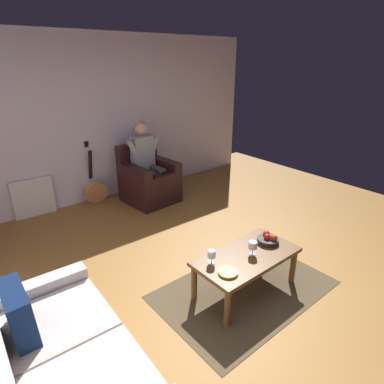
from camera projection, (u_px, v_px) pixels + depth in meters
name	position (u px, v px, depth m)	size (l,w,h in m)	color
ground_plane	(242.00, 275.00, 3.60)	(7.28, 7.28, 0.00)	#9D682E
wall_back	(110.00, 119.00, 5.32)	(5.66, 0.06, 2.62)	silver
rug	(244.00, 289.00, 3.37)	(1.78, 1.16, 0.01)	brown
armchair	(149.00, 181.00, 5.38)	(0.82, 0.84, 0.94)	black
person_seated	(147.00, 159.00, 5.25)	(0.63, 0.57, 1.32)	#9798A0
couch	(60.00, 376.00, 2.11)	(0.86, 1.61, 0.86)	silver
coffee_table	(247.00, 260.00, 3.23)	(1.09, 0.58, 0.43)	brown
guitar	(96.00, 190.00, 5.32)	(0.39, 0.32, 1.02)	#B77F48
radiator	(33.00, 198.00, 4.87)	(0.59, 0.06, 0.59)	white
wine_glass_near	(253.00, 246.00, 3.18)	(0.09, 0.09, 0.14)	silver
wine_glass_far	(212.00, 255.00, 3.04)	(0.08, 0.08, 0.14)	silver
fruit_bowl	(268.00, 239.00, 3.41)	(0.23, 0.23, 0.11)	#2A2422
decorative_dish	(228.00, 272.00, 2.93)	(0.18, 0.18, 0.02)	gold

